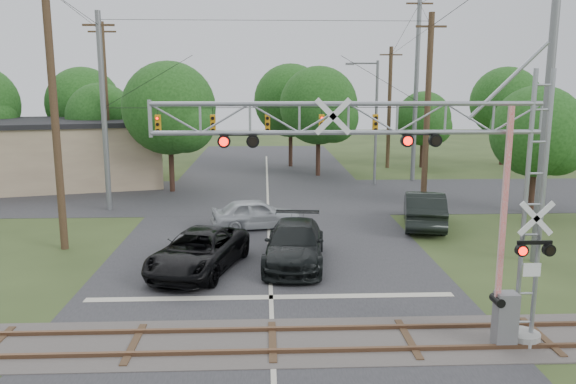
{
  "coord_description": "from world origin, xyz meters",
  "views": [
    {
      "loc": [
        -0.19,
        -13.23,
        7.41
      ],
      "look_at": [
        0.68,
        7.5,
        3.42
      ],
      "focal_mm": 35.0,
      "sensor_mm": 36.0,
      "label": 1
    }
  ],
  "objects_px": {
    "crossing_gantry": "(420,182)",
    "sedan_silver": "(256,214)",
    "streetlight": "(374,116)",
    "car_dark": "(295,244)",
    "commercial_building": "(19,153)",
    "pickup_black": "(199,251)",
    "traffic_signal_span": "(283,115)"
  },
  "relations": [
    {
      "from": "traffic_signal_span",
      "to": "crossing_gantry",
      "type": "bearing_deg",
      "value": -80.45
    },
    {
      "from": "commercial_building",
      "to": "car_dark",
      "type": "bearing_deg",
      "value": -59.46
    },
    {
      "from": "crossing_gantry",
      "to": "commercial_building",
      "type": "distance_m",
      "value": 35.41
    },
    {
      "from": "crossing_gantry",
      "to": "pickup_black",
      "type": "xyz_separation_m",
      "value": [
        -6.89,
        6.93,
        -3.99
      ]
    },
    {
      "from": "traffic_signal_span",
      "to": "pickup_black",
      "type": "bearing_deg",
      "value": -108.38
    },
    {
      "from": "streetlight",
      "to": "commercial_building",
      "type": "bearing_deg",
      "value": 177.85
    },
    {
      "from": "traffic_signal_span",
      "to": "car_dark",
      "type": "bearing_deg",
      "value": -89.43
    },
    {
      "from": "crossing_gantry",
      "to": "streetlight",
      "type": "xyz_separation_m",
      "value": [
        3.82,
        26.3,
        0.29
      ]
    },
    {
      "from": "crossing_gantry",
      "to": "commercial_building",
      "type": "bearing_deg",
      "value": 129.43
    },
    {
      "from": "traffic_signal_span",
      "to": "streetlight",
      "type": "relative_size",
      "value": 2.12
    },
    {
      "from": "traffic_signal_span",
      "to": "sedan_silver",
      "type": "relative_size",
      "value": 4.16
    },
    {
      "from": "crossing_gantry",
      "to": "commercial_building",
      "type": "xyz_separation_m",
      "value": [
        -22.44,
        27.29,
        -2.4
      ]
    },
    {
      "from": "car_dark",
      "to": "sedan_silver",
      "type": "xyz_separation_m",
      "value": [
        -1.69,
        5.92,
        -0.07
      ]
    },
    {
      "from": "crossing_gantry",
      "to": "commercial_building",
      "type": "relative_size",
      "value": 0.49
    },
    {
      "from": "crossing_gantry",
      "to": "traffic_signal_span",
      "type": "xyz_separation_m",
      "value": [
        -3.09,
        18.37,
        0.85
      ]
    },
    {
      "from": "car_dark",
      "to": "streetlight",
      "type": "relative_size",
      "value": 0.65
    },
    {
      "from": "crossing_gantry",
      "to": "traffic_signal_span",
      "type": "distance_m",
      "value": 18.65
    },
    {
      "from": "traffic_signal_span",
      "to": "sedan_silver",
      "type": "height_order",
      "value": "traffic_signal_span"
    },
    {
      "from": "car_dark",
      "to": "streetlight",
      "type": "height_order",
      "value": "streetlight"
    },
    {
      "from": "crossing_gantry",
      "to": "sedan_silver",
      "type": "distance_m",
      "value": 14.96
    },
    {
      "from": "crossing_gantry",
      "to": "sedan_silver",
      "type": "relative_size",
      "value": 2.37
    },
    {
      "from": "car_dark",
      "to": "streetlight",
      "type": "bearing_deg",
      "value": 75.75
    },
    {
      "from": "crossing_gantry",
      "to": "sedan_silver",
      "type": "bearing_deg",
      "value": 108.93
    },
    {
      "from": "crossing_gantry",
      "to": "pickup_black",
      "type": "distance_m",
      "value": 10.55
    },
    {
      "from": "streetlight",
      "to": "sedan_silver",
      "type": "bearing_deg",
      "value": -123.85
    },
    {
      "from": "pickup_black",
      "to": "commercial_building",
      "type": "height_order",
      "value": "commercial_building"
    },
    {
      "from": "car_dark",
      "to": "commercial_building",
      "type": "height_order",
      "value": "commercial_building"
    },
    {
      "from": "crossing_gantry",
      "to": "streetlight",
      "type": "height_order",
      "value": "streetlight"
    },
    {
      "from": "streetlight",
      "to": "car_dark",
      "type": "bearing_deg",
      "value": -110.12
    },
    {
      "from": "pickup_black",
      "to": "crossing_gantry",
      "type": "bearing_deg",
      "value": -29.27
    },
    {
      "from": "pickup_black",
      "to": "sedan_silver",
      "type": "height_order",
      "value": "pickup_black"
    },
    {
      "from": "commercial_building",
      "to": "sedan_silver",
      "type": "bearing_deg",
      "value": -51.82
    }
  ]
}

